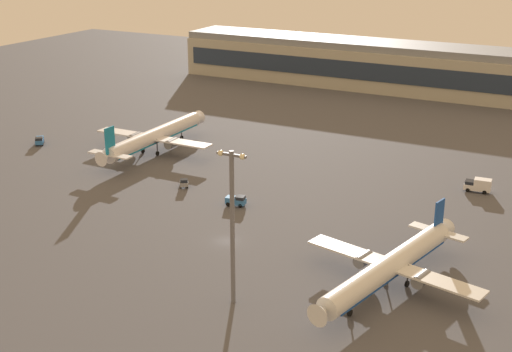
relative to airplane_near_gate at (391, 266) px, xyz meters
The scene contains 9 objects.
ground_plane 32.46m from the airplane_near_gate, behind, with size 416.00×416.00×0.00m, color #4C4C51.
terminal_building 150.36m from the airplane_near_gate, 110.73° to the left, with size 139.35×22.40×16.40m.
airplane_near_gate is the anchor object (origin of this frame).
airplane_taxiway_distant 85.68m from the airplane_near_gate, 151.65° to the left, with size 33.20×42.74×11.00m.
cargo_loader 111.18m from the airplane_near_gate, 163.40° to the left, with size 4.13×4.45×2.25m.
maintenance_van 43.32m from the airplane_near_gate, 154.34° to the left, with size 4.40×2.61×2.25m.
catering_truck 50.73m from the airplane_near_gate, 85.33° to the left, with size 5.80×2.74×3.05m.
pushback_tug 59.03m from the airplane_near_gate, 157.49° to the left, with size 3.24×3.55×2.05m.
apron_light_east 27.58m from the airplane_near_gate, 141.60° to the right, with size 4.80×0.90×24.70m.
Camera 1 is at (59.34, -100.81, 55.13)m, focal length 48.69 mm.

